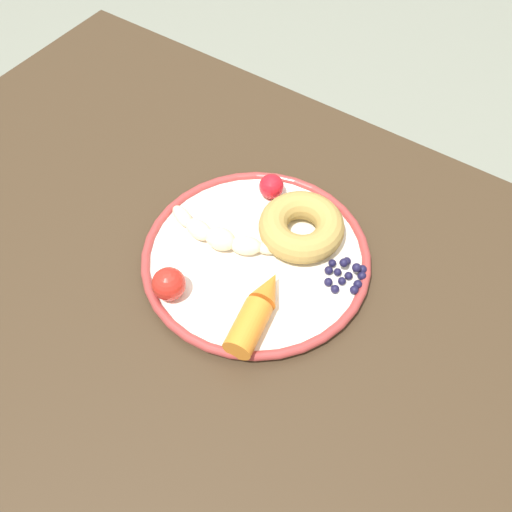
# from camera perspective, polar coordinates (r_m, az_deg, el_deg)

# --- Properties ---
(ground_plane) EXTENTS (6.00, 6.00, 0.00)m
(ground_plane) POSITION_cam_1_polar(r_m,az_deg,el_deg) (1.43, -2.88, -18.36)
(ground_plane) COLOR gray
(dining_table) EXTENTS (1.04, 0.73, 0.75)m
(dining_table) POSITION_cam_1_polar(r_m,az_deg,el_deg) (0.84, -4.66, -4.86)
(dining_table) COLOR #3B2B1B
(dining_table) RESTS_ON ground_plane
(plate) EXTENTS (0.29, 0.29, 0.02)m
(plate) POSITION_cam_1_polar(r_m,az_deg,el_deg) (0.75, 0.00, -0.13)
(plate) COLOR white
(plate) RESTS_ON dining_table
(banana) EXTENTS (0.17, 0.07, 0.03)m
(banana) POSITION_cam_1_polar(r_m,az_deg,el_deg) (0.75, -3.28, 1.95)
(banana) COLOR beige
(banana) RESTS_ON plate
(carrot_orange) EXTENTS (0.05, 0.11, 0.03)m
(carrot_orange) POSITION_cam_1_polar(r_m,az_deg,el_deg) (0.68, -0.03, -5.57)
(carrot_orange) COLOR orange
(carrot_orange) RESTS_ON plate
(donut) EXTENTS (0.12, 0.12, 0.04)m
(donut) POSITION_cam_1_polar(r_m,az_deg,el_deg) (0.75, 4.49, 2.89)
(donut) COLOR #AB8A44
(donut) RESTS_ON plate
(blueberry_pile) EXTENTS (0.05, 0.06, 0.02)m
(blueberry_pile) POSITION_cam_1_polar(r_m,az_deg,el_deg) (0.73, 8.87, -1.79)
(blueberry_pile) COLOR #191638
(blueberry_pile) RESTS_ON plate
(tomato_near) EXTENTS (0.04, 0.04, 0.04)m
(tomato_near) POSITION_cam_1_polar(r_m,az_deg,el_deg) (0.70, -8.56, -2.73)
(tomato_near) COLOR red
(tomato_near) RESTS_ON plate
(tomato_mid) EXTENTS (0.03, 0.03, 0.03)m
(tomato_mid) POSITION_cam_1_polar(r_m,az_deg,el_deg) (0.80, 1.52, 6.85)
(tomato_mid) COLOR red
(tomato_mid) RESTS_ON plate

